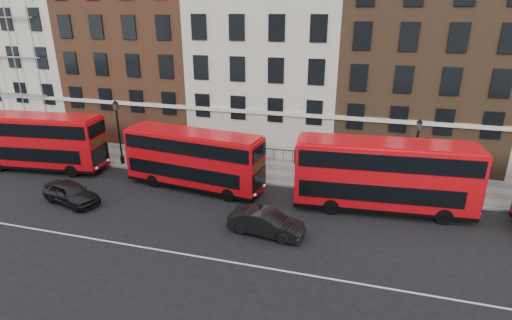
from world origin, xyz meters
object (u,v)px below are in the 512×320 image
(bus_a, at_px, (36,141))
(car_rear, at_px, (71,193))
(bus_c, at_px, (383,174))
(car_front, at_px, (266,223))
(bus_b, at_px, (193,158))

(bus_a, distance_m, car_rear, 8.14)
(bus_a, bearing_deg, car_rear, -40.53)
(bus_c, distance_m, car_front, 8.15)
(bus_c, distance_m, car_rear, 20.40)
(bus_b, bearing_deg, car_front, -28.86)
(bus_a, distance_m, car_front, 20.70)
(bus_c, bearing_deg, bus_b, 175.32)
(bus_b, height_order, bus_c, bus_c)
(bus_a, relative_size, bus_c, 0.98)
(bus_a, xyz_separation_m, bus_b, (13.49, 0.01, -0.14))
(car_front, bearing_deg, bus_a, 83.89)
(car_rear, bearing_deg, bus_b, -41.96)
(bus_a, xyz_separation_m, car_front, (20.07, -4.81, -1.70))
(car_rear, height_order, car_front, car_rear)
(bus_c, xyz_separation_m, car_rear, (-19.83, -4.49, -1.75))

